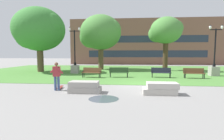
# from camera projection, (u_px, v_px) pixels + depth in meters

# --- Properties ---
(ground_plane) EXTENTS (140.00, 140.00, 0.00)m
(ground_plane) POSITION_uv_depth(u_px,v_px,m) (143.00, 85.00, 12.25)
(ground_plane) COLOR gray
(grass_lawn) EXTENTS (40.00, 20.00, 0.02)m
(grass_lawn) POSITION_uv_depth(u_px,v_px,m) (136.00, 71.00, 22.17)
(grass_lawn) COLOR #4C8438
(grass_lawn) RESTS_ON ground
(concrete_block_center) EXTENTS (1.80, 0.90, 0.64)m
(concrete_block_center) POSITION_uv_depth(u_px,v_px,m) (85.00, 87.00, 10.02)
(concrete_block_center) COLOR #9E9991
(concrete_block_center) RESTS_ON ground
(concrete_block_left) EXTENTS (1.88, 0.90, 0.64)m
(concrete_block_left) POSITION_uv_depth(u_px,v_px,m) (161.00, 89.00, 9.59)
(concrete_block_left) COLOR #B2ADA3
(concrete_block_left) RESTS_ON ground
(person_skateboarder) EXTENTS (0.98, 0.50, 1.71)m
(person_skateboarder) POSITION_uv_depth(u_px,v_px,m) (57.00, 75.00, 10.49)
(person_skateboarder) COLOR #384C7A
(person_skateboarder) RESTS_ON ground
(skateboard) EXTENTS (0.32, 1.04, 0.14)m
(skateboard) POSITION_uv_depth(u_px,v_px,m) (60.00, 88.00, 11.01)
(skateboard) COLOR maroon
(skateboard) RESTS_ON ground
(puddle) EXTENTS (1.50, 1.50, 0.01)m
(puddle) POSITION_uv_depth(u_px,v_px,m) (104.00, 99.00, 8.60)
(puddle) COLOR #47515B
(puddle) RESTS_ON ground
(park_bench_near_left) EXTENTS (1.85, 0.73, 0.90)m
(park_bench_near_left) POSITION_uv_depth(u_px,v_px,m) (161.00, 72.00, 16.23)
(park_bench_near_left) COLOR #1E232D
(park_bench_near_left) RESTS_ON grass_lawn
(park_bench_near_right) EXTENTS (1.83, 0.62, 0.90)m
(park_bench_near_right) POSITION_uv_depth(u_px,v_px,m) (194.00, 72.00, 15.69)
(park_bench_near_right) COLOR brown
(park_bench_near_right) RESTS_ON grass_lawn
(park_bench_far_left) EXTENTS (1.86, 0.79, 0.90)m
(park_bench_far_left) POSITION_uv_depth(u_px,v_px,m) (92.00, 72.00, 16.26)
(park_bench_far_left) COLOR brown
(park_bench_far_left) RESTS_ON grass_lawn
(park_bench_far_right) EXTENTS (1.83, 0.64, 0.90)m
(park_bench_far_right) POSITION_uv_depth(u_px,v_px,m) (119.00, 72.00, 16.40)
(park_bench_far_right) COLOR #284723
(park_bench_far_right) RESTS_ON grass_lawn
(lamp_post_right) EXTENTS (1.32, 0.80, 5.20)m
(lamp_post_right) POSITION_uv_depth(u_px,v_px,m) (75.00, 64.00, 19.68)
(lamp_post_right) COLOR gray
(lamp_post_right) RESTS_ON grass_lawn
(lamp_post_center) EXTENTS (1.32, 0.80, 5.04)m
(lamp_post_center) POSITION_uv_depth(u_px,v_px,m) (214.00, 66.00, 17.39)
(lamp_post_center) COLOR gray
(lamp_post_center) RESTS_ON grass_lawn
(tree_far_right) EXTENTS (4.25, 4.05, 6.94)m
(tree_far_right) POSITION_uv_depth(u_px,v_px,m) (166.00, 31.00, 22.57)
(tree_far_right) COLOR #42301E
(tree_far_right) RESTS_ON grass_lawn
(tree_far_left) EXTENTS (5.91, 5.63, 7.53)m
(tree_far_left) POSITION_uv_depth(u_px,v_px,m) (100.00, 33.00, 24.12)
(tree_far_left) COLOR brown
(tree_far_left) RESTS_ON grass_lawn
(tree_near_left) EXTENTS (6.43, 6.12, 7.74)m
(tree_near_left) POSITION_uv_depth(u_px,v_px,m) (39.00, 30.00, 21.03)
(tree_near_left) COLOR brown
(tree_near_left) RESTS_ON grass_lawn
(building_facade_distant) EXTENTS (31.87, 1.03, 9.40)m
(building_facade_distant) POSITION_uv_depth(u_px,v_px,m) (147.00, 42.00, 35.87)
(building_facade_distant) COLOR brown
(building_facade_distant) RESTS_ON ground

